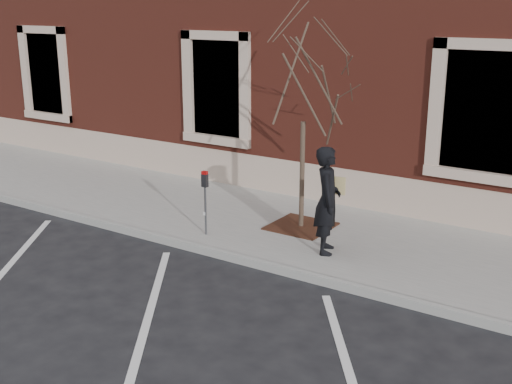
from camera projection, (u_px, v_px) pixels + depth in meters
The scene contains 9 objects.
ground at pixel (237, 261), 11.13m from camera, with size 120.00×120.00×0.00m, color #28282B.
sidewalk_near at pixel (288, 228), 12.51m from camera, with size 40.00×3.50×0.15m, color #ACA9A2.
curb_near at pixel (235, 258), 11.06m from camera, with size 40.00×0.12×0.15m, color #9E9E99.
parking_stripes at pixel (151, 309), 9.36m from camera, with size 28.00×4.40×0.01m, color silver, non-canonical shape.
building_civic at pixel (412, 16), 16.19m from camera, with size 40.00×8.62×8.00m.
man at pixel (327, 200), 10.89m from camera, with size 0.68×0.45×1.86m, color black.
parking_meter at pixel (205, 191), 11.74m from camera, with size 0.11×0.08×1.22m.
tree_grate at pixel (301, 226), 12.37m from camera, with size 1.12×1.12×0.03m, color #431F15.
sapling at pixel (304, 91), 11.64m from camera, with size 2.24×2.24×3.73m.
Camera 1 is at (5.97, -8.44, 4.29)m, focal length 45.00 mm.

